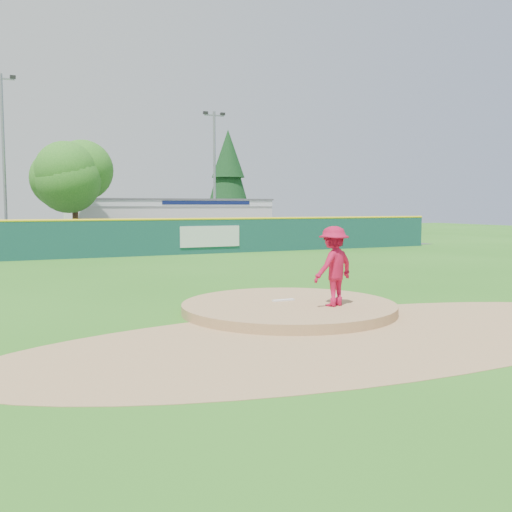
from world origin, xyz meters
name	(u,v)px	position (x,y,z in m)	size (l,w,h in m)	color
ground	(289,312)	(0.00, 0.00, 0.00)	(120.00, 120.00, 0.00)	#286B19
pitchers_mound	(289,312)	(0.00, 0.00, 0.00)	(5.50, 5.50, 0.50)	#9E774C
pitching_rubber	(283,300)	(0.00, 0.30, 0.27)	(0.60, 0.15, 0.04)	white
infield_dirt_arc	(356,336)	(0.00, -3.00, 0.01)	(15.40, 15.40, 0.01)	#9E774C
parking_lot	(102,246)	(0.00, 27.00, 0.01)	(44.00, 16.00, 0.02)	#38383A
pitcher	(334,266)	(0.79, -0.86, 1.24)	(1.28, 0.74, 1.99)	#AA0E34
van	(183,237)	(4.19, 22.03, 0.79)	(2.56, 5.55, 1.54)	silver
pool_building_grp	(167,219)	(6.00, 31.99, 1.66)	(15.20, 8.20, 3.31)	silver
fence_banners	(86,239)	(-2.41, 17.92, 1.00)	(17.43, 0.04, 1.20)	#520B14
outfield_fence	(132,237)	(0.00, 18.00, 1.09)	(40.00, 0.14, 2.07)	#14423E
deciduous_tree	(74,177)	(-2.00, 25.00, 4.55)	(5.60, 5.60, 7.36)	#382314
conifer_tree	(228,175)	(13.00, 36.00, 5.54)	(4.40, 4.40, 9.50)	#382314
light_pole_left	(4,154)	(-6.00, 27.00, 6.05)	(1.75, 0.25, 11.00)	gray
light_pole_right	(214,170)	(9.00, 29.00, 5.54)	(1.75, 0.25, 10.00)	gray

